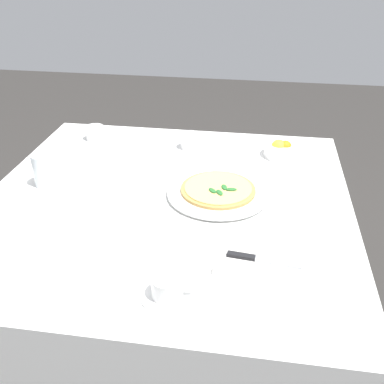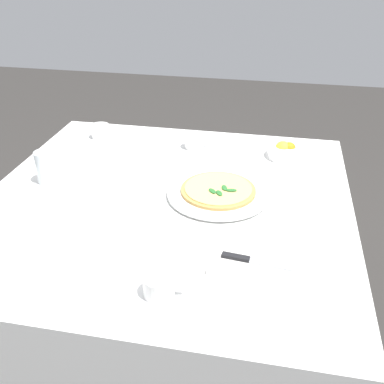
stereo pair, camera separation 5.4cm
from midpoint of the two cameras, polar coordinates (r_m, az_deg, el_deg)
name	(u,v)px [view 1 (the left image)]	position (r m, az deg, el deg)	size (l,w,h in m)	color
ground_plane	(171,351)	(1.98, -3.50, -19.33)	(8.00, 8.00, 0.00)	#33302D
dining_table	(167,229)	(1.57, -4.18, -4.67)	(1.21, 1.21, 0.73)	white
pizza_plate	(218,193)	(1.52, 2.25, -0.09)	(0.34, 0.34, 0.02)	white
pizza	(218,189)	(1.51, 2.27, 0.36)	(0.25, 0.25, 0.02)	tan
coffee_cup_far_right	(190,142)	(1.84, -1.05, 6.27)	(0.13, 0.13, 0.07)	white
coffee_cup_back_corner	(167,288)	(1.11, -4.55, -11.99)	(0.13, 0.13, 0.06)	white
coffee_cup_left_edge	(95,134)	(1.98, -12.87, 7.11)	(0.13, 0.13, 0.06)	white
water_glass_far_left	(44,171)	(1.65, -19.01, 2.47)	(0.07, 0.07, 0.12)	white
napkin_folded	(259,263)	(1.22, 7.10, -8.89)	(0.23, 0.15, 0.02)	white
dinner_knife	(260,259)	(1.21, 7.27, -8.39)	(0.20, 0.04, 0.01)	silver
citrus_bowl	(283,150)	(1.82, 10.47, 5.27)	(0.15, 0.15, 0.07)	white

